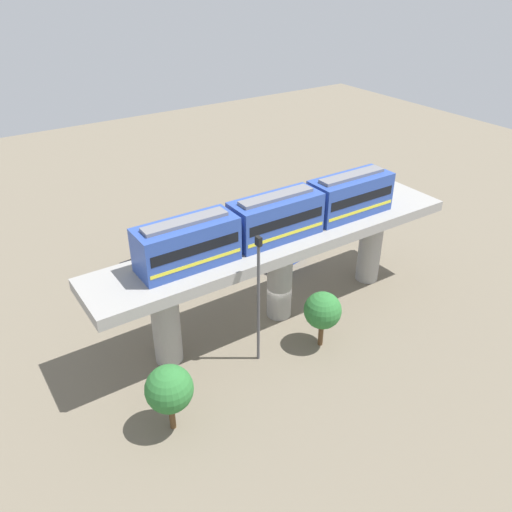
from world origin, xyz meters
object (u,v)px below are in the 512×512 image
object	(u,v)px
parked_car_blue	(282,257)
signal_post	(258,295)
tree_mid_lot	(323,311)
tree_near_viaduct	(169,389)
parked_car_black	(147,262)
train	(276,217)
parked_car_red	(212,242)

from	to	relation	value
parked_car_blue	signal_post	distance (m)	13.81
tree_mid_lot	signal_post	distance (m)	5.26
tree_near_viaduct	tree_mid_lot	xyz separation A→B (m)	(-1.05, 12.20, -0.07)
parked_car_black	tree_near_viaduct	world-z (taller)	tree_near_viaduct
tree_mid_lot	parked_car_black	bearing A→B (deg)	-159.67
train	tree_mid_lot	xyz separation A→B (m)	(4.63, 0.80, -5.53)
parked_car_red	tree_near_viaduct	bearing A→B (deg)	-46.86
parked_car_red	parked_car_black	distance (m)	6.61
parked_car_blue	tree_mid_lot	bearing A→B (deg)	-34.60
parked_car_black	parked_car_blue	xyz separation A→B (m)	(5.91, 10.56, 0.00)
parked_car_red	tree_near_viaduct	distance (m)	21.82
parked_car_blue	signal_post	world-z (taller)	signal_post
tree_near_viaduct	tree_mid_lot	size ratio (longest dim) A/B	1.03
train	signal_post	distance (m)	5.99
signal_post	tree_mid_lot	bearing A→B (deg)	74.88
train	parked_car_red	bearing A→B (deg)	173.97
tree_near_viaduct	signal_post	size ratio (longest dim) A/B	0.47
train	parked_car_red	world-z (taller)	train
parked_car_red	parked_car_blue	world-z (taller)	same
parked_car_red	parked_car_blue	distance (m)	7.09
signal_post	train	bearing A→B (deg)	132.17
tree_near_viaduct	parked_car_blue	bearing A→B (deg)	125.25
parked_car_black	signal_post	distance (m)	16.12
parked_car_blue	signal_post	size ratio (longest dim) A/B	0.47
train	tree_mid_lot	bearing A→B (deg)	9.81
parked_car_black	signal_post	world-z (taller)	signal_post
parked_car_red	signal_post	size ratio (longest dim) A/B	0.47
tree_near_viaduct	parked_car_black	bearing A→B (deg)	161.09
train	tree_near_viaduct	xyz separation A→B (m)	(5.68, -11.40, -5.47)
train	tree_mid_lot	distance (m)	7.26
parked_car_red	parked_car_blue	size ratio (longest dim) A/B	1.00
parked_car_red	parked_car_black	bearing A→B (deg)	-101.41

